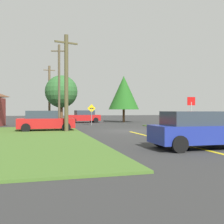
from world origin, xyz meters
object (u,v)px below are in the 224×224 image
at_px(car_behind_on_main_road, 196,130).
at_px(pine_tree_center, 61,92).
at_px(parked_car_near_building, 45,121).
at_px(utility_pole_near, 66,82).
at_px(utility_pole_mid, 59,83).
at_px(oak_tree_left, 124,93).
at_px(direction_sign, 92,112).
at_px(utility_pole_far, 49,93).
at_px(car_approaching_junction, 83,117).
at_px(stop_sign, 191,107).

xyz_separation_m(car_behind_on_main_road, pine_tree_center, (-3.55, 29.89, 3.59)).
xyz_separation_m(parked_car_near_building, utility_pole_near, (1.54, -1.32, 2.97)).
distance_m(parked_car_near_building, pine_tree_center, 19.06).
relative_size(utility_pole_mid, oak_tree_left, 1.43).
distance_m(oak_tree_left, pine_tree_center, 9.53).
bearing_deg(parked_car_near_building, direction_sign, 55.38).
height_order(car_behind_on_main_road, utility_pole_far, utility_pole_far).
distance_m(car_approaching_junction, pine_tree_center, 6.63).
relative_size(utility_pole_far, pine_tree_center, 1.27).
distance_m(utility_pole_mid, direction_sign, 5.03).
xyz_separation_m(car_approaching_junction, pine_tree_center, (-2.50, 4.99, 3.59)).
height_order(stop_sign, utility_pole_near, utility_pole_near).
bearing_deg(utility_pole_mid, car_behind_on_main_road, -77.65).
bearing_deg(stop_sign, parked_car_near_building, -6.70).
height_order(utility_pole_far, oak_tree_left, utility_pole_far).
distance_m(stop_sign, direction_sign, 11.62).
relative_size(car_approaching_junction, utility_pole_near, 0.62).
height_order(utility_pole_mid, direction_sign, utility_pole_mid).
relative_size(stop_sign, car_behind_on_main_road, 0.67).
bearing_deg(stop_sign, car_approaching_junction, -63.73).
height_order(stop_sign, utility_pole_far, utility_pole_far).
xyz_separation_m(stop_sign, car_behind_on_main_road, (-5.37, -9.15, -1.09)).
height_order(car_approaching_junction, oak_tree_left, oak_tree_left).
relative_size(oak_tree_left, pine_tree_center, 0.94).
distance_m(utility_pole_far, oak_tree_left, 12.74).
height_order(utility_pole_near, oak_tree_left, utility_pole_near).
distance_m(car_approaching_junction, oak_tree_left, 6.46).
height_order(car_behind_on_main_road, utility_pole_mid, utility_pole_mid).
height_order(utility_pole_mid, oak_tree_left, utility_pole_mid).
relative_size(parked_car_near_building, utility_pole_mid, 0.48).
bearing_deg(car_behind_on_main_road, utility_pole_mid, 103.00).
distance_m(utility_pole_mid, pine_tree_center, 9.38).
bearing_deg(parked_car_near_building, utility_pole_mid, 79.36).
distance_m(direction_sign, oak_tree_left, 8.68).
height_order(car_behind_on_main_road, car_approaching_junction, same).
height_order(car_approaching_junction, pine_tree_center, pine_tree_center).
distance_m(parked_car_near_building, utility_pole_far, 22.05).
xyz_separation_m(car_approaching_junction, oak_tree_left, (5.58, -0.05, 3.24)).
relative_size(car_behind_on_main_road, utility_pole_far, 0.47).
xyz_separation_m(parked_car_near_building, oak_tree_left, (10.74, 13.49, 3.24)).
xyz_separation_m(parked_car_near_building, pine_tree_center, (2.66, 18.53, 3.59)).
bearing_deg(utility_pole_mid, utility_pole_near, -90.90).
xyz_separation_m(utility_pole_mid, pine_tree_center, (0.95, 9.33, -0.30)).
bearing_deg(utility_pole_near, car_approaching_junction, 76.31).
xyz_separation_m(car_approaching_junction, utility_pole_mid, (-3.45, -4.34, 3.88)).
height_order(parked_car_near_building, utility_pole_mid, utility_pole_mid).
distance_m(utility_pole_mid, oak_tree_left, 10.03).
bearing_deg(utility_pole_near, oak_tree_left, 58.15).
distance_m(utility_pole_near, direction_sign, 9.74).
xyz_separation_m(car_approaching_junction, direction_sign, (-0.06, -6.11, 0.62)).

